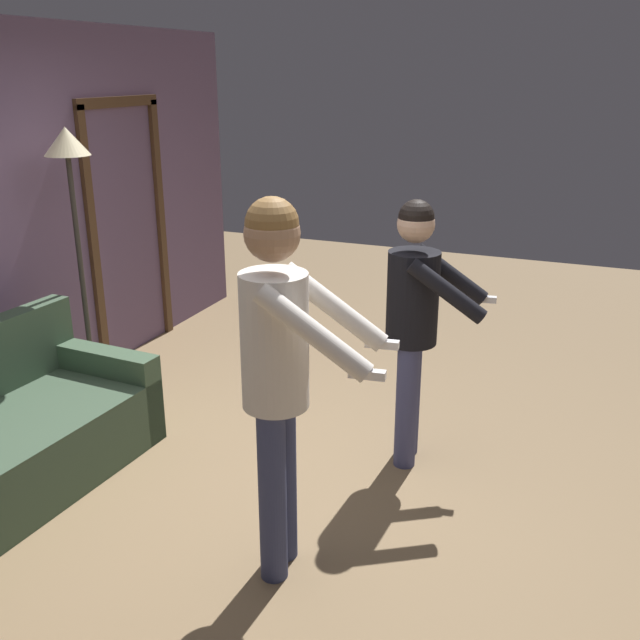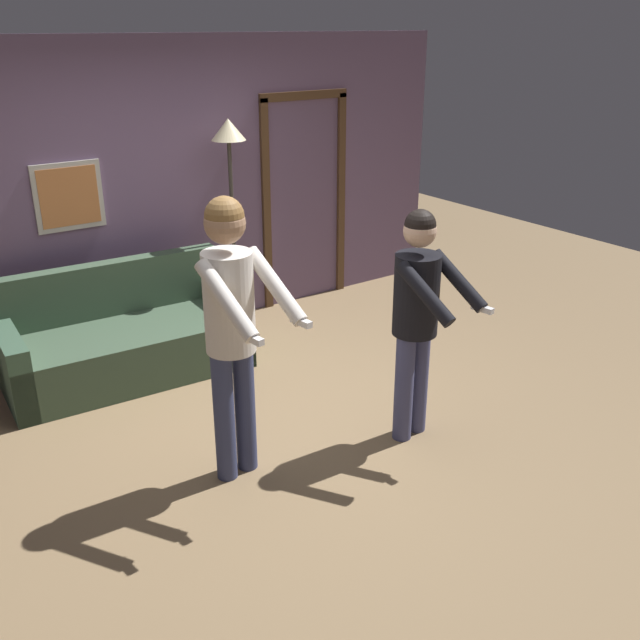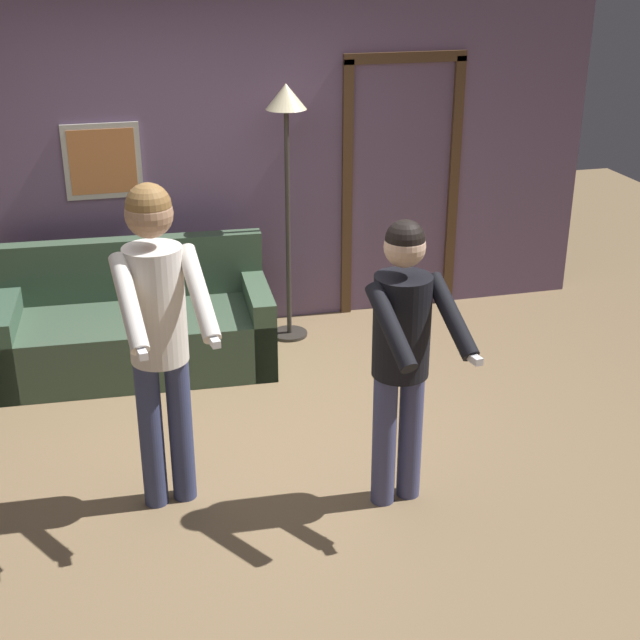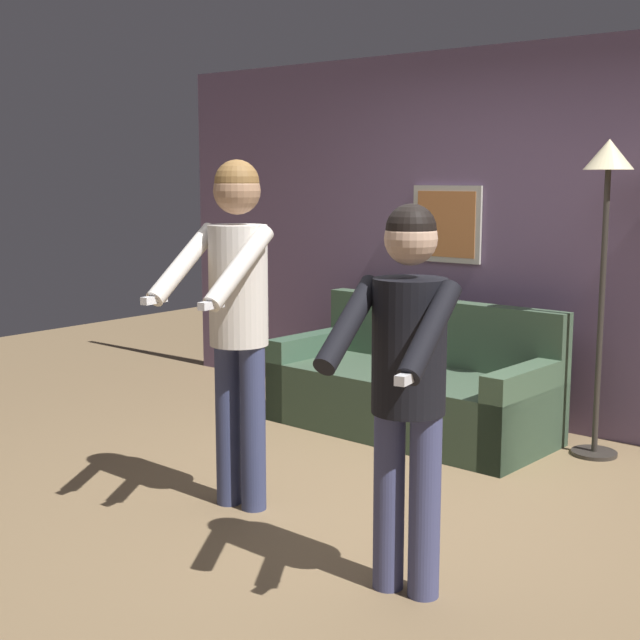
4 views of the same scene
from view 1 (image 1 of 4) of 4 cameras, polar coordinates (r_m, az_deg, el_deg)
name	(u,v)px [view 1 (image 1 of 4)]	position (r m, az deg, el deg)	size (l,w,h in m)	color
ground_plane	(269,498)	(4.14, -4.07, -14.05)	(12.00, 12.00, 0.00)	olive
torchiere_lamp	(71,186)	(5.00, -19.28, 10.11)	(0.29, 0.29, 1.93)	#332D28
person_standing_left	(279,356)	(3.11, -3.31, -2.93)	(0.49, 0.69, 1.80)	#373E64
person_standing_right	(415,312)	(4.14, 7.59, 0.65)	(0.49, 0.60, 1.61)	#444873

